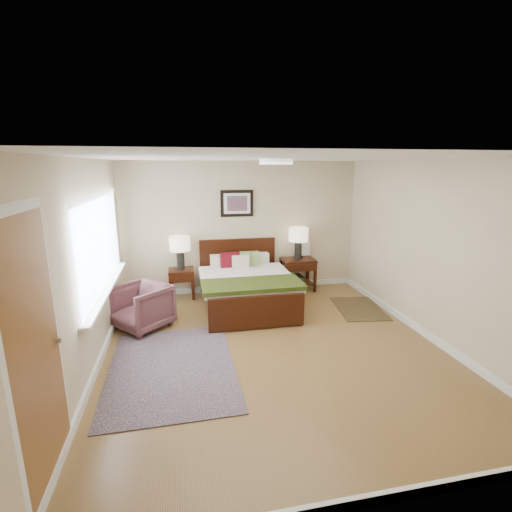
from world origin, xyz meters
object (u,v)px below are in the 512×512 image
nightstand_left (181,276)px  rug_persian (172,367)px  armchair (142,307)px  bed (246,281)px  nightstand_right (298,271)px  lamp_left (180,246)px  lamp_right (299,237)px

nightstand_left → rug_persian: size_ratio=0.26×
nightstand_left → armchair: size_ratio=0.74×
armchair → bed: bearing=65.3°
nightstand_right → lamp_left: bearing=179.6°
bed → armchair: size_ratio=2.55×
lamp_left → rug_persian: (-0.16, -2.52, -0.98)m
lamp_left → armchair: (-0.61, -1.24, -0.65)m
lamp_right → rug_persian: (-2.41, -2.52, -1.07)m
bed → rug_persian: bed is taller
armchair → lamp_right: bearing=71.3°
lamp_left → rug_persian: size_ratio=0.29×
lamp_right → armchair: size_ratio=0.82×
nightstand_left → nightstand_right: size_ratio=0.86×
rug_persian → lamp_right: bearing=45.7°
rug_persian → lamp_left: bearing=85.9°
nightstand_left → rug_persian: 2.54m
lamp_right → armchair: (-2.86, -1.24, -0.73)m
lamp_left → rug_persian: bearing=-93.6°
nightstand_left → lamp_left: 0.56m
bed → nightstand_right: 1.36m
armchair → nightstand_right: bearing=71.0°
nightstand_left → lamp_right: bearing=0.5°
lamp_left → lamp_right: lamp_right is taller
lamp_left → lamp_right: bearing=0.0°
nightstand_left → nightstand_right: (2.25, 0.01, -0.04)m
nightstand_right → rug_persian: (-2.41, -2.51, -0.38)m
bed → armchair: bed is taller
nightstand_left → lamp_left: lamp_left is taller
rug_persian → bed: bearing=55.0°
nightstand_left → bed: bearing=-32.2°
bed → lamp_left: 1.39m
lamp_right → rug_persian: lamp_right is taller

